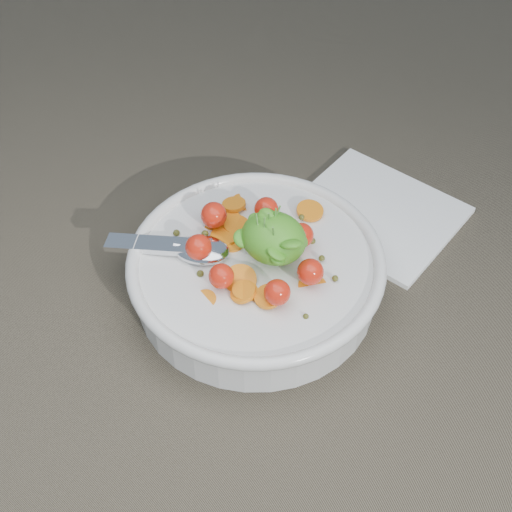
% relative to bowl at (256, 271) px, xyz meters
% --- Properties ---
extents(ground, '(6.00, 6.00, 0.00)m').
position_rel_bowl_xyz_m(ground, '(0.03, -0.01, -0.03)').
color(ground, brown).
rests_on(ground, ground).
extents(bowl, '(0.25, 0.23, 0.10)m').
position_rel_bowl_xyz_m(bowl, '(0.00, 0.00, 0.00)').
color(bowl, silver).
rests_on(bowl, ground).
extents(napkin, '(0.18, 0.16, 0.01)m').
position_rel_bowl_xyz_m(napkin, '(0.06, 0.15, -0.02)').
color(napkin, white).
rests_on(napkin, ground).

